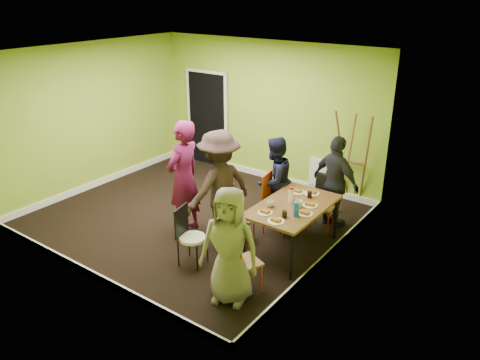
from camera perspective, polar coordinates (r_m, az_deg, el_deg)
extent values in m
plane|color=black|center=(8.22, -5.55, -4.44)|extent=(5.00, 5.00, 0.00)
cube|color=#89AC2C|center=(9.42, 3.22, 8.27)|extent=(5.00, 0.04, 2.80)
cube|color=#89AC2C|center=(6.30, -19.56, -0.38)|extent=(5.00, 0.04, 2.80)
cube|color=#89AC2C|center=(9.49, -17.44, 7.37)|extent=(0.04, 4.50, 2.80)
cube|color=#89AC2C|center=(6.39, 11.12, 0.86)|extent=(0.04, 4.50, 2.80)
cube|color=white|center=(7.40, -6.38, 15.29)|extent=(5.00, 4.50, 0.04)
cube|color=black|center=(10.35, -3.96, 7.38)|extent=(1.00, 0.05, 2.04)
cube|color=white|center=(9.10, 9.87, 0.82)|extent=(0.50, 0.04, 0.55)
cylinder|color=black|center=(6.76, 0.51, -7.27)|extent=(0.04, 0.04, 0.71)
cylinder|color=black|center=(6.41, 6.28, -9.26)|extent=(0.04, 0.04, 0.71)
cylinder|color=black|center=(7.80, 6.40, -3.14)|extent=(0.04, 0.04, 0.71)
cylinder|color=black|center=(7.49, 11.58, -4.61)|extent=(0.04, 0.04, 0.71)
cube|color=brown|center=(6.92, 6.48, -3.17)|extent=(0.90, 1.50, 0.04)
cylinder|color=#C33F12|center=(7.86, 3.85, -3.87)|extent=(0.03, 0.03, 0.46)
cylinder|color=#C33F12|center=(7.57, 2.85, -4.92)|extent=(0.03, 0.03, 0.46)
cylinder|color=#C33F12|center=(7.75, 6.21, -4.36)|extent=(0.03, 0.03, 0.46)
cylinder|color=#C33F12|center=(7.46, 5.29, -5.44)|extent=(0.03, 0.03, 0.46)
cube|color=brown|center=(7.56, 4.60, -3.10)|extent=(0.47, 0.47, 0.04)
cube|color=#C33F12|center=(7.51, 3.30, -0.95)|extent=(0.10, 0.38, 0.51)
cylinder|color=#C33F12|center=(7.52, -0.65, -5.27)|extent=(0.02, 0.02, 0.42)
cylinder|color=#C33F12|center=(7.25, -1.38, -6.39)|extent=(0.02, 0.02, 0.42)
cylinder|color=#C33F12|center=(7.44, 1.69, -5.59)|extent=(0.02, 0.02, 0.42)
cylinder|color=#C33F12|center=(7.17, 1.05, -6.73)|extent=(0.02, 0.02, 0.42)
cube|color=brown|center=(7.25, 0.18, -4.53)|extent=(0.48, 0.48, 0.04)
cube|color=#C33F12|center=(7.18, -1.18, -2.57)|extent=(0.15, 0.34, 0.46)
cylinder|color=#C33F12|center=(7.90, 11.29, -4.39)|extent=(0.02, 0.02, 0.40)
cylinder|color=#C33F12|center=(7.97, 9.23, -3.98)|extent=(0.02, 0.02, 0.40)
cylinder|color=#C33F12|center=(7.64, 10.67, -5.30)|extent=(0.02, 0.02, 0.40)
cylinder|color=#C33F12|center=(7.71, 8.54, -4.87)|extent=(0.02, 0.02, 0.40)
cube|color=brown|center=(7.72, 10.03, -3.32)|extent=(0.40, 0.40, 0.04)
cube|color=#C33F12|center=(7.77, 10.51, -1.26)|extent=(0.33, 0.08, 0.44)
cylinder|color=#C33F12|center=(6.29, -1.41, -11.37)|extent=(0.02, 0.02, 0.41)
cylinder|color=#C33F12|center=(6.07, 0.14, -12.76)|extent=(0.02, 0.02, 0.41)
cylinder|color=#C33F12|center=(6.43, 1.02, -10.54)|extent=(0.02, 0.02, 0.41)
cylinder|color=#C33F12|center=(6.22, 2.63, -11.86)|extent=(0.02, 0.02, 0.41)
cube|color=brown|center=(6.14, 0.60, -10.02)|extent=(0.48, 0.48, 0.04)
cube|color=#C33F12|center=(5.93, -0.82, -8.49)|extent=(0.33, 0.16, 0.46)
cylinder|color=black|center=(7.00, -6.22, -7.74)|extent=(0.02, 0.02, 0.40)
cylinder|color=black|center=(6.78, -7.53, -8.90)|extent=(0.02, 0.02, 0.40)
cylinder|color=black|center=(6.87, -3.99, -8.30)|extent=(0.02, 0.02, 0.40)
cylinder|color=black|center=(6.64, -5.25, -9.51)|extent=(0.02, 0.02, 0.40)
cylinder|color=white|center=(6.71, -5.82, -7.06)|extent=(0.38, 0.38, 0.04)
cube|color=black|center=(6.68, -7.17, -5.00)|extent=(0.09, 0.34, 0.45)
cylinder|color=brown|center=(8.66, 12.32, 2.80)|extent=(0.25, 0.41, 1.75)
cylinder|color=brown|center=(8.51, 15.07, 2.17)|extent=(0.25, 0.41, 1.75)
cylinder|color=brown|center=(8.36, 12.99, 2.01)|extent=(0.04, 0.40, 1.71)
cube|color=brown|center=(8.55, 13.51, 2.07)|extent=(0.47, 0.04, 0.04)
cylinder|color=white|center=(7.33, 6.97, -1.46)|extent=(0.23, 0.23, 0.01)
cylinder|color=white|center=(6.63, 3.07, -4.00)|extent=(0.22, 0.22, 0.01)
cylinder|color=white|center=(7.32, 8.74, -1.60)|extent=(0.24, 0.24, 0.01)
cylinder|color=white|center=(6.41, 4.40, -5.03)|extent=(0.24, 0.24, 0.01)
cylinder|color=white|center=(6.91, 8.53, -3.08)|extent=(0.22, 0.22, 0.01)
cylinder|color=white|center=(6.66, 7.91, -4.08)|extent=(0.23, 0.23, 0.01)
cylinder|color=white|center=(6.94, 6.26, -1.92)|extent=(0.07, 0.07, 0.22)
cylinder|color=blue|center=(6.55, 6.89, -3.54)|extent=(0.08, 0.08, 0.21)
cylinder|color=#C33F12|center=(7.04, 6.50, -2.15)|extent=(0.03, 0.03, 0.09)
cylinder|color=black|center=(7.22, 6.31, -1.48)|extent=(0.06, 0.06, 0.09)
cylinder|color=black|center=(7.15, 8.48, -1.76)|extent=(0.07, 0.07, 0.10)
cylinder|color=black|center=(6.52, 5.45, -4.18)|extent=(0.07, 0.07, 0.09)
imported|color=white|center=(6.82, 3.71, -2.88)|extent=(0.11, 0.11, 0.09)
imported|color=white|center=(6.84, 7.18, -2.89)|extent=(0.11, 0.11, 0.10)
imported|color=#5F103B|center=(7.37, -6.88, 0.22)|extent=(0.47, 0.70, 1.87)
imported|color=black|center=(7.71, 4.20, -0.15)|extent=(0.67, 0.80, 1.50)
imported|color=#302020|center=(7.14, -2.56, -0.83)|extent=(0.92, 1.27, 1.78)
imported|color=black|center=(7.73, 11.57, -0.30)|extent=(0.98, 0.63, 1.55)
imported|color=gray|center=(5.79, -1.27, -8.06)|extent=(0.87, 0.69, 1.54)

